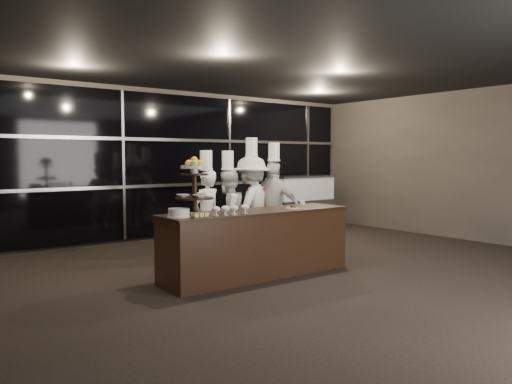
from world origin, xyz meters
TOP-DOWN VIEW (x-y plane):
  - room at (0.00, 0.00)m, footprint 10.00×10.00m
  - window_wall at (0.00, 4.94)m, footprint 8.60×0.10m
  - buffet_counter at (-0.68, 1.42)m, footprint 2.84×0.74m
  - display_stand at (-1.68, 1.42)m, footprint 0.48×0.48m
  - compotes at (-1.29, 1.20)m, footprint 0.56×0.11m
  - layer_cake at (-1.94, 1.37)m, footprint 0.30×0.30m
  - pastry_squares at (-1.71, 1.26)m, footprint 0.20×0.13m
  - small_plate at (-0.13, 1.32)m, footprint 0.20×0.20m
  - chef_cup at (0.39, 1.67)m, footprint 0.08×0.08m
  - display_case at (2.71, 4.30)m, footprint 1.52×0.66m
  - chef_a at (-0.82, 2.55)m, footprint 0.61×0.47m
  - chef_b at (-0.38, 2.62)m, footprint 0.85×0.76m
  - chef_c at (0.02, 2.50)m, footprint 1.24×1.01m
  - chef_d at (0.41, 2.42)m, footprint 0.82×1.00m

SIDE VIEW (x-z plane):
  - buffet_counter at x=-0.68m, z-range 0.01..0.93m
  - display_case at x=2.71m, z-range 0.07..1.31m
  - chef_b at x=-0.38m, z-range -0.13..1.63m
  - chef_a at x=-0.82m, z-range -0.11..1.65m
  - chef_d at x=0.41m, z-range -0.13..1.77m
  - chef_c at x=0.02m, z-range -0.14..1.83m
  - small_plate at x=-0.13m, z-range 0.91..0.96m
  - pastry_squares at x=-1.71m, z-range 0.92..0.97m
  - chef_cup at x=0.39m, z-range 0.92..0.99m
  - layer_cake at x=-1.94m, z-range 0.92..1.03m
  - compotes at x=-1.29m, z-range 0.94..1.06m
  - display_stand at x=-1.68m, z-range 0.97..1.71m
  - room at x=0.00m, z-range -3.50..6.50m
  - window_wall at x=0.00m, z-range 0.10..2.90m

